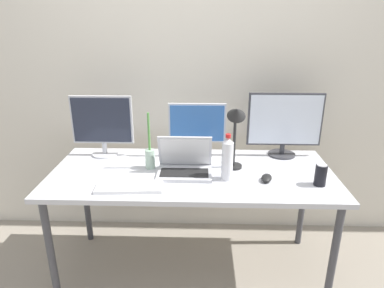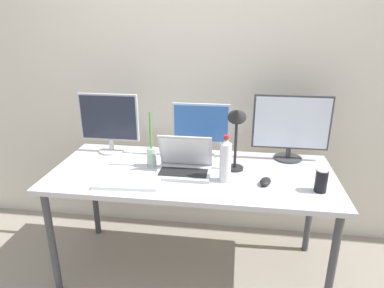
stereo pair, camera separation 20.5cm
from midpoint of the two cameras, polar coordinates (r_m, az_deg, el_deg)
ground_plane at (r=2.52m, az=-2.47°, el=-20.05°), size 16.00×16.00×0.00m
wall_back at (r=2.53m, az=-1.95°, el=12.78°), size 7.00×0.08×2.60m
work_desk at (r=2.14m, az=-2.75°, el=-6.09°), size 1.74×0.75×0.74m
monitor_left at (r=2.40m, az=-17.14°, el=3.19°), size 0.41×0.17×0.41m
monitor_center at (r=2.28m, az=-1.73°, el=2.53°), size 0.38×0.19×0.37m
monitor_right at (r=2.34m, az=12.80°, el=3.40°), size 0.49×0.18×0.43m
laptop_silver at (r=2.08m, az=-4.06°, el=-3.51°), size 0.33×0.23×0.23m
keyboard_main at (r=1.96m, az=-13.40°, el=-7.08°), size 0.37×0.16×0.02m
mouse_by_keyboard at (r=2.02m, az=9.50°, el=-5.67°), size 0.09×0.12×0.03m
water_bottle at (r=1.97m, az=2.96°, el=-2.55°), size 0.07×0.07×0.28m
soda_can_near_keyboard at (r=2.02m, az=17.97°, el=-4.99°), size 0.07×0.07×0.13m
bamboo_vase at (r=2.16m, az=-9.73°, el=-2.12°), size 0.06×0.06×0.36m
desk_lamp at (r=2.03m, az=4.47°, el=3.08°), size 0.11×0.18×0.43m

